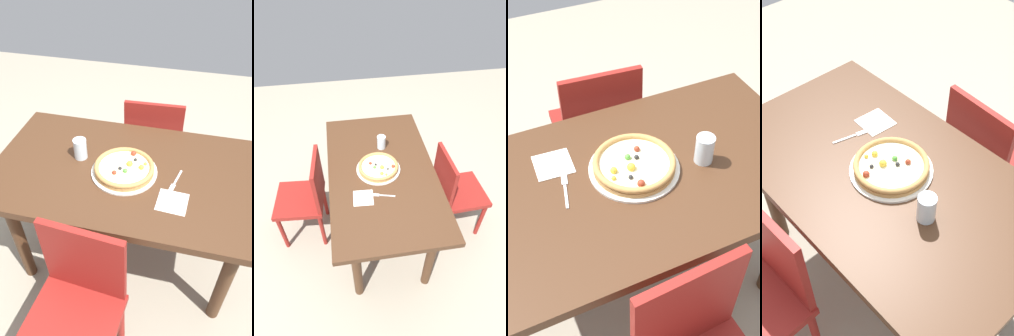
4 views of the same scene
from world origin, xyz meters
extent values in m
plane|color=#9E937F|center=(0.00, 0.00, 0.00)|extent=(6.00, 6.00, 0.00)
cube|color=#472B19|center=(0.00, 0.00, 0.75)|extent=(1.43, 0.82, 0.04)
cylinder|color=#472B19|center=(0.58, 0.27, 0.37)|extent=(0.07, 0.07, 0.73)
cube|color=maroon|center=(-0.05, -0.51, 0.67)|extent=(0.38, 0.05, 0.42)
cylinder|color=maroon|center=(-0.07, 0.87, 0.21)|extent=(0.04, 0.04, 0.42)
cylinder|color=maroon|center=(0.27, 0.85, 0.21)|extent=(0.04, 0.04, 0.42)
cylinder|color=maroon|center=(-0.09, 0.53, 0.21)|extent=(0.04, 0.04, 0.42)
cylinder|color=maroon|center=(0.25, 0.51, 0.21)|extent=(0.04, 0.04, 0.42)
cube|color=maroon|center=(0.09, 0.69, 0.44)|extent=(0.43, 0.43, 0.04)
cube|color=maroon|center=(0.08, 0.51, 0.67)|extent=(0.38, 0.06, 0.42)
cylinder|color=silver|center=(0.01, 0.02, 0.78)|extent=(0.34, 0.34, 0.01)
cylinder|color=#B78447|center=(0.01, 0.02, 0.79)|extent=(0.31, 0.31, 0.02)
cylinder|color=beige|center=(0.01, 0.02, 0.81)|extent=(0.27, 0.27, 0.01)
torus|color=#B78447|center=(0.01, 0.02, 0.81)|extent=(0.31, 0.31, 0.02)
sphere|color=gold|center=(-0.01, 0.00, 0.82)|extent=(0.03, 0.03, 0.03)
sphere|color=gold|center=(-0.09, -0.02, 0.81)|extent=(0.02, 0.02, 0.02)
sphere|color=maroon|center=(0.05, 0.08, 0.82)|extent=(0.02, 0.02, 0.02)
sphere|color=gold|center=(-0.07, 0.01, 0.82)|extent=(0.03, 0.03, 0.03)
sphere|color=#262626|center=(0.03, 0.04, 0.81)|extent=(0.02, 0.02, 0.02)
sphere|color=#4C9E38|center=(0.00, 0.06, 0.82)|extent=(0.02, 0.02, 0.02)
sphere|color=#262626|center=(-0.03, -0.04, 0.81)|extent=(0.02, 0.02, 0.02)
sphere|color=maroon|center=(-0.01, -0.09, 0.82)|extent=(0.03, 0.03, 0.03)
cube|color=silver|center=(-0.26, 0.00, 0.78)|extent=(0.04, 0.11, 0.00)
cube|color=silver|center=(-0.24, 0.08, 0.78)|extent=(0.03, 0.05, 0.00)
cylinder|color=silver|center=(0.27, -0.04, 0.83)|extent=(0.07, 0.07, 0.11)
cube|color=white|center=(-0.25, 0.17, 0.78)|extent=(0.15, 0.15, 0.00)
camera|label=1|loc=(-0.27, 1.18, 1.87)|focal=33.65mm
camera|label=2|loc=(-1.54, 0.26, 2.34)|focal=30.49mm
camera|label=3|loc=(-0.47, -1.02, 1.95)|focal=47.29mm
camera|label=4|loc=(0.88, -0.78, 2.06)|focal=46.21mm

